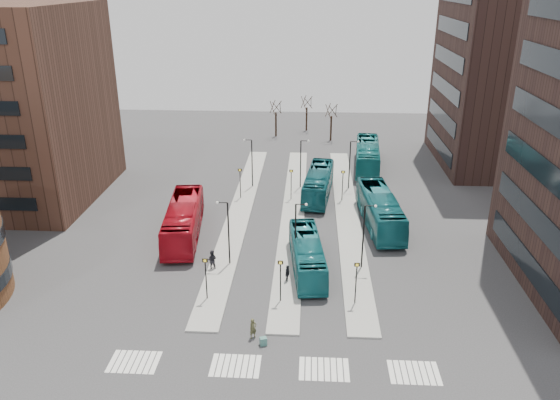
# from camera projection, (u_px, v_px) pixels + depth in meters

# --- Properties ---
(island_left) EXTENTS (2.50, 45.00, 0.15)m
(island_left) POSITION_uv_depth(u_px,v_px,m) (240.00, 212.00, 61.18)
(island_left) COLOR gray
(island_left) RESTS_ON ground
(island_mid) EXTENTS (2.50, 45.00, 0.15)m
(island_mid) POSITION_uv_depth(u_px,v_px,m) (293.00, 213.00, 60.86)
(island_mid) COLOR gray
(island_mid) RESTS_ON ground
(island_right) EXTENTS (2.50, 45.00, 0.15)m
(island_right) POSITION_uv_depth(u_px,v_px,m) (347.00, 214.00, 60.54)
(island_right) COLOR gray
(island_right) RESTS_ON ground
(suitcase) EXTENTS (0.58, 0.52, 0.60)m
(suitcase) POSITION_uv_depth(u_px,v_px,m) (263.00, 341.00, 39.02)
(suitcase) COLOR navy
(suitcase) RESTS_ON ground
(red_bus) EXTENTS (4.44, 13.20, 3.61)m
(red_bus) POSITION_uv_depth(u_px,v_px,m) (183.00, 220.00, 54.94)
(red_bus) COLOR #AB0D1A
(red_bus) RESTS_ON ground
(teal_bus_a) EXTENTS (3.68, 10.97, 3.00)m
(teal_bus_a) POSITION_uv_depth(u_px,v_px,m) (307.00, 254.00, 48.73)
(teal_bus_a) COLOR #16676F
(teal_bus_a) RESTS_ON ground
(teal_bus_b) EXTENTS (4.04, 11.96, 3.27)m
(teal_bus_b) POSITION_uv_depth(u_px,v_px,m) (318.00, 183.00, 65.23)
(teal_bus_b) COLOR #12555E
(teal_bus_b) RESTS_ON ground
(teal_bus_c) EXTENTS (4.13, 13.04, 3.57)m
(teal_bus_c) POSITION_uv_depth(u_px,v_px,m) (380.00, 210.00, 57.40)
(teal_bus_c) COLOR #15616A
(teal_bus_c) RESTS_ON ground
(teal_bus_d) EXTENTS (4.07, 13.14, 3.60)m
(teal_bus_d) POSITION_uv_depth(u_px,v_px,m) (367.00, 156.00, 74.79)
(teal_bus_d) COLOR #166D70
(teal_bus_d) RESTS_ON ground
(traveller) EXTENTS (0.69, 0.65, 1.59)m
(traveller) POSITION_uv_depth(u_px,v_px,m) (253.00, 328.00, 39.63)
(traveller) COLOR #434228
(traveller) RESTS_ON ground
(commuter_a) EXTENTS (0.93, 0.73, 1.88)m
(commuter_a) POSITION_uv_depth(u_px,v_px,m) (212.00, 260.00, 48.95)
(commuter_a) COLOR black
(commuter_a) RESTS_ON ground
(commuter_b) EXTENTS (0.61, 1.00, 1.59)m
(commuter_b) POSITION_uv_depth(u_px,v_px,m) (287.00, 274.00, 46.95)
(commuter_b) COLOR black
(commuter_b) RESTS_ON ground
(commuter_c) EXTENTS (1.23, 1.27, 1.74)m
(commuter_c) POSITION_uv_depth(u_px,v_px,m) (306.00, 261.00, 48.93)
(commuter_c) COLOR black
(commuter_c) RESTS_ON ground
(crosswalk_stripes) EXTENTS (22.35, 2.40, 0.01)m
(crosswalk_stripes) POSITION_uv_depth(u_px,v_px,m) (276.00, 367.00, 36.87)
(crosswalk_stripes) COLOR silver
(crosswalk_stripes) RESTS_ON ground
(tower_far) EXTENTS (20.12, 20.00, 30.00)m
(tower_far) POSITION_uv_depth(u_px,v_px,m) (526.00, 55.00, 72.11)
(tower_far) COLOR #32201B
(tower_far) RESTS_ON ground
(sign_poles) EXTENTS (12.45, 22.12, 3.65)m
(sign_poles) POSITION_uv_depth(u_px,v_px,m) (287.00, 220.00, 53.53)
(sign_poles) COLOR black
(sign_poles) RESTS_ON ground
(lamp_posts) EXTENTS (14.04, 20.24, 6.12)m
(lamp_posts) POSITION_uv_depth(u_px,v_px,m) (299.00, 190.00, 57.66)
(lamp_posts) COLOR black
(lamp_posts) RESTS_ON ground
(bare_trees) EXTENTS (10.97, 8.14, 5.90)m
(bare_trees) POSITION_uv_depth(u_px,v_px,m) (304.00, 120.00, 90.02)
(bare_trees) COLOR black
(bare_trees) RESTS_ON ground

